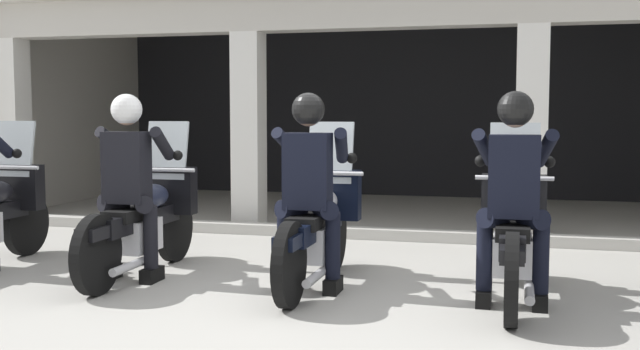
{
  "coord_description": "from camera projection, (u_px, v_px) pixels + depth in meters",
  "views": [
    {
      "loc": [
        1.59,
        -5.79,
        1.44
      ],
      "look_at": [
        0.0,
        0.32,
        0.91
      ],
      "focal_mm": 42.55,
      "sensor_mm": 36.0,
      "label": 1
    }
  ],
  "objects": [
    {
      "name": "motorcycle_right",
      "position": [
        513.0,
        234.0,
        5.81
      ],
      "size": [
        0.62,
        2.04,
        1.35
      ],
      "rotation": [
        0.0,
        0.0,
        0.35
      ],
      "color": "black",
      "rests_on": "ground"
    },
    {
      "name": "kerb_strip",
      "position": [
        375.0,
        233.0,
        8.57
      ],
      "size": [
        10.73,
        0.24,
        0.12
      ],
      "primitive_type": "cube",
      "color": "#B7B5AD",
      "rests_on": "ground"
    },
    {
      "name": "police_officer_right",
      "position": [
        514.0,
        180.0,
        5.5
      ],
      "size": [
        0.63,
        0.61,
        1.58
      ],
      "rotation": [
        0.0,
        0.0,
        0.35
      ],
      "color": "black",
      "rests_on": "ground"
    },
    {
      "name": "motorcycle_left",
      "position": [
        146.0,
        218.0,
        6.7
      ],
      "size": [
        0.62,
        2.04,
        1.35
      ],
      "rotation": [
        0.0,
        0.0,
        0.18
      ],
      "color": "black",
      "rests_on": "ground"
    },
    {
      "name": "station_building",
      "position": [
        411.0,
        76.0,
        11.18
      ],
      "size": [
        11.23,
        4.67,
        3.0
      ],
      "color": "black",
      "rests_on": "ground"
    },
    {
      "name": "motorcycle_center",
      "position": [
        318.0,
        224.0,
        6.3
      ],
      "size": [
        0.62,
        2.04,
        1.35
      ],
      "rotation": [
        0.0,
        0.0,
        0.36
      ],
      "color": "black",
      "rests_on": "ground"
    },
    {
      "name": "police_officer_center",
      "position": [
        309.0,
        175.0,
        5.99
      ],
      "size": [
        0.63,
        0.61,
        1.58
      ],
      "rotation": [
        0.0,
        0.0,
        0.36
      ],
      "color": "black",
      "rests_on": "ground"
    },
    {
      "name": "ground_plane",
      "position": [
        377.0,
        233.0,
        9.0
      ],
      "size": [
        80.0,
        80.0,
        0.0
      ],
      "primitive_type": "plane",
      "color": "#A8A59E"
    },
    {
      "name": "police_officer_left",
      "position": [
        129.0,
        171.0,
        6.39
      ],
      "size": [
        0.63,
        0.61,
        1.58
      ],
      "rotation": [
        0.0,
        0.0,
        0.18
      ],
      "color": "black",
      "rests_on": "ground"
    }
  ]
}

